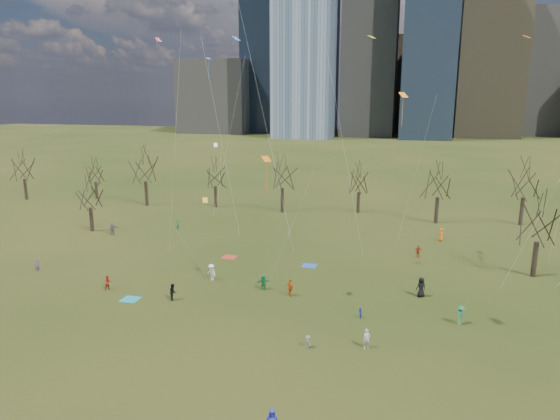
% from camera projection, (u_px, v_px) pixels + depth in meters
% --- Properties ---
extents(ground, '(500.00, 500.00, 0.00)m').
position_uv_depth(ground, '(244.00, 321.00, 42.05)').
color(ground, black).
rests_on(ground, ground).
extents(downtown_skyline, '(212.50, 78.00, 118.00)m').
position_uv_depth(downtown_skyline, '(383.00, 51.00, 232.46)').
color(downtown_skyline, slate).
rests_on(downtown_skyline, ground).
extents(bare_tree_row, '(113.04, 29.80, 9.50)m').
position_uv_depth(bare_tree_row, '(322.00, 180.00, 75.79)').
color(bare_tree_row, black).
rests_on(bare_tree_row, ground).
extents(blanket_teal, '(1.60, 1.50, 0.03)m').
position_uv_depth(blanket_teal, '(130.00, 299.00, 46.61)').
color(blanket_teal, teal).
rests_on(blanket_teal, ground).
extents(blanket_navy, '(1.60, 1.50, 0.03)m').
position_uv_depth(blanket_navy, '(309.00, 266.00, 55.81)').
color(blanket_navy, '#2250A2').
rests_on(blanket_navy, ground).
extents(blanket_crimson, '(1.60, 1.50, 0.03)m').
position_uv_depth(blanket_crimson, '(229.00, 257.00, 58.78)').
color(blanket_crimson, '#B73124').
rests_on(blanket_crimson, ground).
extents(person_1, '(0.67, 0.58, 1.54)m').
position_uv_depth(person_1, '(367.00, 339.00, 37.45)').
color(person_1, beige).
rests_on(person_1, ground).
extents(person_2, '(0.90, 0.93, 1.52)m').
position_uv_depth(person_2, '(108.00, 283.00, 48.71)').
color(person_2, '#A72F17').
rests_on(person_2, ground).
extents(person_3, '(0.71, 0.72, 1.00)m').
position_uv_depth(person_3, '(308.00, 342.00, 37.57)').
color(person_3, slate).
rests_on(person_3, ground).
extents(person_4, '(1.02, 0.96, 1.69)m').
position_uv_depth(person_4, '(290.00, 288.00, 47.20)').
color(person_4, '#DD5818').
rests_on(person_4, ground).
extents(person_5, '(1.47, 1.00, 1.52)m').
position_uv_depth(person_5, '(263.00, 282.00, 48.79)').
color(person_5, '#1B7B3C').
rests_on(person_5, ground).
extents(person_6, '(1.12, 0.99, 1.92)m').
position_uv_depth(person_6, '(421.00, 287.00, 47.02)').
color(person_6, black).
rests_on(person_6, ground).
extents(person_7, '(0.44, 0.57, 1.39)m').
position_uv_depth(person_7, '(37.00, 265.00, 53.96)').
color(person_7, '#724387').
rests_on(person_7, ground).
extents(person_8, '(0.48, 0.55, 0.95)m').
position_uv_depth(person_8, '(360.00, 313.00, 42.55)').
color(person_8, '#2840AF').
rests_on(person_8, ground).
extents(person_9, '(1.29, 1.09, 1.74)m').
position_uv_depth(person_9, '(212.00, 272.00, 51.31)').
color(person_9, white).
rests_on(person_9, ground).
extents(person_10, '(0.92, 0.58, 1.47)m').
position_uv_depth(person_10, '(418.00, 251.00, 58.65)').
color(person_10, '#AB3018').
rests_on(person_10, ground).
extents(person_11, '(1.01, 1.70, 1.75)m').
position_uv_depth(person_11, '(113.00, 229.00, 68.10)').
color(person_11, '#5B5C60').
rests_on(person_11, ground).
extents(person_12, '(0.71, 0.94, 1.73)m').
position_uv_depth(person_12, '(441.00, 235.00, 65.20)').
color(person_12, orange).
rests_on(person_12, ground).
extents(person_13, '(0.52, 0.62, 1.44)m').
position_uv_depth(person_13, '(178.00, 225.00, 70.68)').
color(person_13, '#186F5E').
rests_on(person_13, ground).
extents(person_14, '(0.87, 0.95, 1.60)m').
position_uv_depth(person_14, '(173.00, 292.00, 46.35)').
color(person_14, black).
rests_on(person_14, ground).
extents(person_15, '(0.96, 1.22, 1.65)m').
position_uv_depth(person_15, '(461.00, 315.00, 41.32)').
color(person_15, '#19724C').
rests_on(person_15, ground).
extents(kites_airborne, '(67.96, 39.47, 33.52)m').
position_uv_depth(kites_airborne, '(335.00, 143.00, 49.49)').
color(kites_airborne, orange).
rests_on(kites_airborne, ground).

